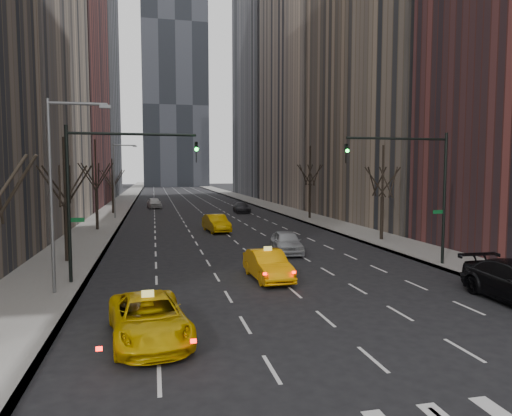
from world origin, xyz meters
TOP-DOWN VIEW (x-y plane):
  - ground at (0.00, 0.00)m, footprint 400.00×400.00m
  - sidewalk_left at (-12.25, 70.00)m, footprint 4.50×320.00m
  - sidewalk_right at (12.25, 70.00)m, footprint 4.50×320.00m
  - bld_left_far at (-21.50, 66.00)m, footprint 14.00×28.00m
  - bld_left_deep at (-21.50, 96.00)m, footprint 14.00×30.00m
  - bld_right_far at (21.50, 64.00)m, footprint 14.00×28.00m
  - bld_right_deep at (21.50, 95.00)m, footprint 14.00×30.00m
  - tower_far at (2.00, 170.00)m, footprint 24.00×24.00m
  - tree_lw_b at (-12.00, 18.00)m, footprint 3.36×3.50m
  - tree_lw_c at (-12.00, 34.00)m, footprint 3.36×3.50m
  - tree_lw_d at (-12.00, 52.00)m, footprint 3.36×3.50m
  - tree_rw_b at (12.00, 22.00)m, footprint 3.36×3.50m
  - tree_rw_c at (12.00, 40.00)m, footprint 3.36×3.50m
  - traffic_mast_left at (-9.11, 12.00)m, footprint 6.69×0.39m
  - traffic_mast_right at (9.11, 12.00)m, footprint 6.69×0.39m
  - streetlight_near at (-10.84, 10.00)m, footprint 2.83×0.22m
  - streetlight_far at (-10.84, 45.00)m, footprint 2.83×0.22m
  - taxi_suv at (-6.80, 3.23)m, footprint 3.18×5.72m
  - taxi_sedan at (-0.62, 10.91)m, footprint 1.88×4.85m
  - silver_sedan_ahead at (2.63, 18.25)m, footprint 2.38×4.88m
  - far_taxi at (-0.72, 30.84)m, footprint 2.36×5.20m
  - far_suv_grey at (5.47, 50.07)m, footprint 2.24×5.09m
  - far_car_white at (-6.50, 60.87)m, footprint 2.53×5.09m

SIDE VIEW (x-z plane):
  - ground at x=0.00m, z-range 0.00..0.00m
  - sidewalk_left at x=-12.25m, z-range 0.00..0.15m
  - sidewalk_right at x=12.25m, z-range 0.00..0.15m
  - far_suv_grey at x=5.47m, z-range 0.00..1.45m
  - taxi_suv at x=-6.80m, z-range 0.00..1.51m
  - taxi_sedan at x=-0.62m, z-range 0.00..1.57m
  - silver_sedan_ahead at x=2.63m, z-range 0.00..1.60m
  - far_taxi at x=-0.72m, z-range 0.00..1.65m
  - far_car_white at x=-6.50m, z-range 0.00..1.67m
  - tree_lw_d at x=-12.00m, z-range -0.12..7.24m
  - tree_lw_b at x=-12.00m, z-range -0.19..7.63m
  - tree_rw_b at x=12.00m, z-range -0.19..7.63m
  - tree_lw_c at x=-12.00m, z-range -0.33..8.41m
  - tree_rw_c at x=12.00m, z-range -0.33..8.41m
  - traffic_mast_left at x=-9.11m, z-range 1.49..9.49m
  - traffic_mast_right at x=9.11m, z-range 1.49..9.49m
  - streetlight_near at x=-10.84m, z-range 1.12..10.12m
  - streetlight_far at x=-10.84m, z-range 1.12..10.12m
  - bld_left_far at x=-21.50m, z-range 0.00..44.00m
  - bld_right_far at x=21.50m, z-range 0.00..50.00m
  - bld_right_deep at x=21.50m, z-range 0.00..58.00m
  - bld_left_deep at x=-21.50m, z-range 0.00..60.00m
  - tower_far at x=2.00m, z-range 0.00..120.00m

